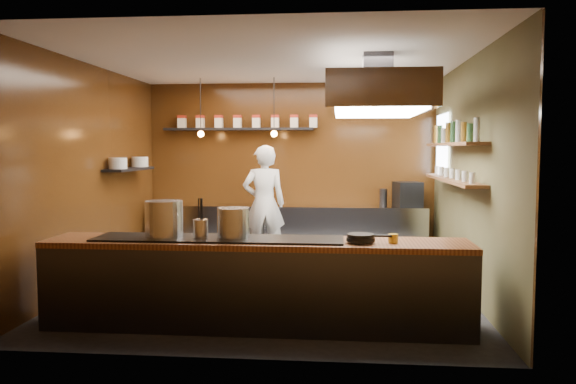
# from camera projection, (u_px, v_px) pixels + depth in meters

# --- Properties ---
(floor) EXTENTS (5.00, 5.00, 0.00)m
(floor) POSITION_uv_depth(u_px,v_px,m) (274.00, 289.00, 7.47)
(floor) COLOR black
(floor) RESTS_ON ground
(back_wall) EXTENTS (5.00, 0.00, 5.00)m
(back_wall) POSITION_uv_depth(u_px,v_px,m) (291.00, 169.00, 9.83)
(back_wall) COLOR black
(back_wall) RESTS_ON ground
(left_wall) EXTENTS (0.00, 5.00, 5.00)m
(left_wall) POSITION_uv_depth(u_px,v_px,m) (91.00, 176.00, 7.58)
(left_wall) COLOR black
(left_wall) RESTS_ON ground
(right_wall) EXTENTS (0.00, 5.00, 5.00)m
(right_wall) POSITION_uv_depth(u_px,v_px,m) (469.00, 177.00, 7.12)
(right_wall) COLOR brown
(right_wall) RESTS_ON ground
(ceiling) EXTENTS (5.00, 5.00, 0.00)m
(ceiling) POSITION_uv_depth(u_px,v_px,m) (274.00, 60.00, 7.23)
(ceiling) COLOR silver
(ceiling) RESTS_ON back_wall
(window_pane) EXTENTS (0.00, 1.00, 1.00)m
(window_pane) POSITION_uv_depth(u_px,v_px,m) (442.00, 146.00, 8.78)
(window_pane) COLOR white
(window_pane) RESTS_ON right_wall
(prep_counter) EXTENTS (4.60, 0.65, 0.90)m
(prep_counter) POSITION_uv_depth(u_px,v_px,m) (289.00, 231.00, 9.59)
(prep_counter) COLOR silver
(prep_counter) RESTS_ON floor
(pass_counter) EXTENTS (4.40, 0.72, 0.94)m
(pass_counter) POSITION_uv_depth(u_px,v_px,m) (256.00, 283.00, 5.84)
(pass_counter) COLOR #38383D
(pass_counter) RESTS_ON floor
(tin_shelf) EXTENTS (2.60, 0.26, 0.04)m
(tin_shelf) POSITION_uv_depth(u_px,v_px,m) (238.00, 129.00, 9.72)
(tin_shelf) COLOR black
(tin_shelf) RESTS_ON back_wall
(plate_shelf) EXTENTS (0.30, 1.40, 0.04)m
(plate_shelf) POSITION_uv_depth(u_px,v_px,m) (130.00, 169.00, 8.55)
(plate_shelf) COLOR black
(plate_shelf) RESTS_ON left_wall
(bottle_shelf_upper) EXTENTS (0.26, 2.80, 0.04)m
(bottle_shelf_upper) POSITION_uv_depth(u_px,v_px,m) (453.00, 144.00, 7.40)
(bottle_shelf_upper) COLOR brown
(bottle_shelf_upper) RESTS_ON right_wall
(bottle_shelf_lower) EXTENTS (0.26, 2.80, 0.04)m
(bottle_shelf_lower) POSITION_uv_depth(u_px,v_px,m) (452.00, 180.00, 7.44)
(bottle_shelf_lower) COLOR brown
(bottle_shelf_lower) RESTS_ON right_wall
(extractor_hood) EXTENTS (1.20, 2.00, 0.72)m
(extractor_hood) POSITION_uv_depth(u_px,v_px,m) (377.00, 95.00, 6.76)
(extractor_hood) COLOR #38383D
(extractor_hood) RESTS_ON ceiling
(pendant_left) EXTENTS (0.10, 0.10, 0.95)m
(pendant_left) POSITION_uv_depth(u_px,v_px,m) (201.00, 131.00, 9.12)
(pendant_left) COLOR black
(pendant_left) RESTS_ON ceiling
(pendant_right) EXTENTS (0.10, 0.10, 0.95)m
(pendant_right) POSITION_uv_depth(u_px,v_px,m) (274.00, 131.00, 9.01)
(pendant_right) COLOR black
(pendant_right) RESTS_ON ceiling
(storage_tins) EXTENTS (2.43, 0.13, 0.22)m
(storage_tins) POSITION_uv_depth(u_px,v_px,m) (247.00, 121.00, 9.70)
(storage_tins) COLOR beige
(storage_tins) RESTS_ON tin_shelf
(plate_stacks) EXTENTS (0.26, 1.16, 0.16)m
(plate_stacks) POSITION_uv_depth(u_px,v_px,m) (129.00, 163.00, 8.55)
(plate_stacks) COLOR silver
(plate_stacks) RESTS_ON plate_shelf
(bottles) EXTENTS (0.06, 2.66, 0.24)m
(bottles) POSITION_uv_depth(u_px,v_px,m) (453.00, 134.00, 7.39)
(bottles) COLOR silver
(bottles) RESTS_ON bottle_shelf_upper
(wine_glasses) EXTENTS (0.07, 2.37, 0.13)m
(wine_glasses) POSITION_uv_depth(u_px,v_px,m) (452.00, 173.00, 7.43)
(wine_glasses) COLOR silver
(wine_glasses) RESTS_ON bottle_shelf_lower
(stockpot_large) EXTENTS (0.50, 0.50, 0.38)m
(stockpot_large) POSITION_uv_depth(u_px,v_px,m) (164.00, 219.00, 5.87)
(stockpot_large) COLOR silver
(stockpot_large) RESTS_ON pass_counter
(stockpot_small) EXTENTS (0.44, 0.44, 0.31)m
(stockpot_small) POSITION_uv_depth(u_px,v_px,m) (233.00, 223.00, 5.82)
(stockpot_small) COLOR #B4B6BB
(stockpot_small) RESTS_ON pass_counter
(utensil_crock) EXTENTS (0.18, 0.18, 0.19)m
(utensil_crock) POSITION_uv_depth(u_px,v_px,m) (201.00, 229.00, 5.80)
(utensil_crock) COLOR silver
(utensil_crock) RESTS_ON pass_counter
(frying_pan) EXTENTS (0.46, 0.29, 0.07)m
(frying_pan) POSITION_uv_depth(u_px,v_px,m) (361.00, 238.00, 5.62)
(frying_pan) COLOR black
(frying_pan) RESTS_ON pass_counter
(butter_jar) EXTENTS (0.13, 0.13, 0.09)m
(butter_jar) POSITION_uv_depth(u_px,v_px,m) (393.00, 238.00, 5.63)
(butter_jar) COLOR yellow
(butter_jar) RESTS_ON pass_counter
(espresso_machine) EXTENTS (0.49, 0.48, 0.41)m
(espresso_machine) POSITION_uv_depth(u_px,v_px,m) (408.00, 194.00, 9.35)
(espresso_machine) COLOR black
(espresso_machine) RESTS_ON prep_counter
(chef) EXTENTS (0.79, 0.61, 1.92)m
(chef) POSITION_uv_depth(u_px,v_px,m) (264.00, 204.00, 9.19)
(chef) COLOR white
(chef) RESTS_ON floor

